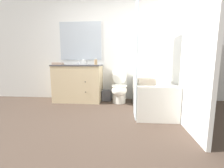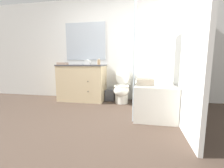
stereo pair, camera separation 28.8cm
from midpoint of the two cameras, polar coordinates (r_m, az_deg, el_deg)
name	(u,v)px [view 1 (the left image)]	position (r m, az deg, el deg)	size (l,w,h in m)	color
ground_plane	(97,127)	(2.32, -9.58, -16.08)	(14.00, 14.00, 0.00)	#47382D
wall_back	(109,50)	(3.86, -3.44, 12.88)	(8.00, 0.06, 2.50)	silver
wall_right	(174,46)	(3.02, 20.04, 13.55)	(0.05, 2.75, 2.50)	silver
vanity_cabinet	(78,83)	(3.75, -14.83, 0.46)	(1.13, 0.61, 0.89)	beige
sink_faucet	(80,63)	(3.89, -14.17, 7.72)	(0.14, 0.12, 0.12)	silver
toilet	(119,88)	(3.51, 0.45, -1.63)	(0.37, 0.63, 0.82)	silver
bathtub	(151,95)	(3.12, 11.99, -4.05)	(0.67, 1.52, 0.57)	silver
shower_curtain	(136,60)	(2.55, 5.92, 9.13)	(0.01, 0.43, 1.97)	silver
wastebasket	(107,95)	(3.72, -4.21, -4.35)	(0.23, 0.19, 0.26)	#4C4C51
tissue_box	(84,62)	(3.85, -12.93, 8.02)	(0.14, 0.12, 0.13)	white
soap_dispenser	(96,62)	(3.54, -8.54, 8.35)	(0.07, 0.07, 0.15)	tan
hand_towel_folded	(58,64)	(3.72, -22.06, 7.20)	(0.23, 0.15, 0.05)	tan
bath_towel_folded	(146,81)	(2.61, 9.88, 1.03)	(0.28, 0.23, 0.10)	beige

